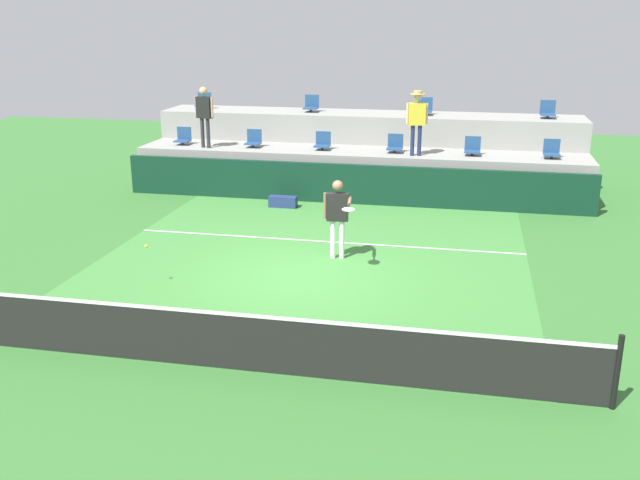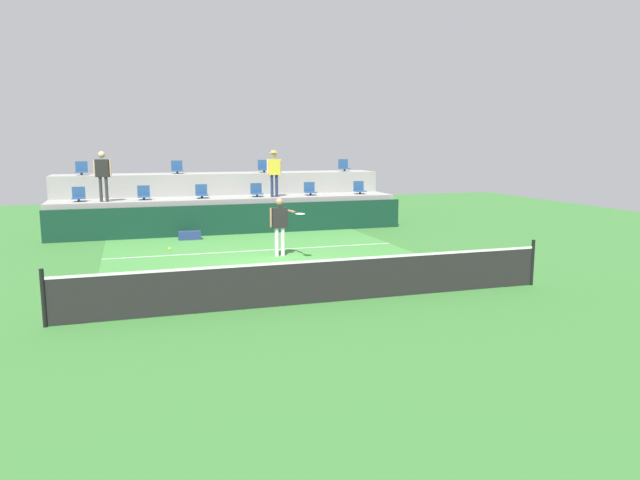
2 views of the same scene
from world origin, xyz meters
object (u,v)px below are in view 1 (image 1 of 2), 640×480
at_px(tennis_player, 338,211).
at_px(equipment_bag, 283,202).
at_px(stadium_chair_lower_left, 254,140).
at_px(stadium_chair_upper_left, 311,105).
at_px(stadium_chair_upper_far_left, 204,102).
at_px(tennis_ball, 146,246).
at_px(stadium_chair_upper_right, 425,108).
at_px(stadium_chair_upper_far_right, 548,111).
at_px(stadium_chair_lower_right, 472,148).
at_px(spectator_with_hat, 417,116).
at_px(spectator_in_white, 204,111).
at_px(stadium_chair_lower_far_right, 552,150).
at_px(stadium_chair_lower_far_left, 183,137).
at_px(stadium_chair_lower_mid_left, 323,142).
at_px(stadium_chair_lower_mid_right, 395,145).

bearing_deg(tennis_player, equipment_bag, 119.60).
relative_size(stadium_chair_lower_left, tennis_player, 0.30).
bearing_deg(stadium_chair_upper_left, stadium_chair_upper_far_left, 180.00).
bearing_deg(tennis_player, tennis_ball, -145.06).
bearing_deg(equipment_bag, stadium_chair_upper_right, 47.48).
height_order(stadium_chair_upper_far_left, tennis_ball, stadium_chair_upper_far_left).
xyz_separation_m(stadium_chair_upper_right, stadium_chair_upper_far_right, (3.58, 0.00, 0.00)).
bearing_deg(stadium_chair_lower_right, stadium_chair_upper_right, 129.37).
relative_size(stadium_chair_upper_right, spectator_with_hat, 0.29).
xyz_separation_m(spectator_in_white, tennis_ball, (1.71, -7.87, -1.53)).
relative_size(stadium_chair_upper_right, equipment_bag, 0.68).
bearing_deg(stadium_chair_lower_left, stadium_chair_lower_far_right, 0.00).
bearing_deg(stadium_chair_lower_far_right, spectator_with_hat, -174.04).
relative_size(stadium_chair_lower_far_right, stadium_chair_upper_left, 1.00).
height_order(stadium_chair_lower_far_left, tennis_player, stadium_chair_lower_far_left).
distance_m(stadium_chair_lower_far_left, stadium_chair_upper_right, 7.39).
height_order(stadium_chair_lower_far_right, tennis_ball, stadium_chair_lower_far_right).
relative_size(stadium_chair_lower_mid_left, stadium_chair_upper_far_left, 1.00).
bearing_deg(stadium_chair_lower_far_left, stadium_chair_upper_far_left, 89.25).
distance_m(stadium_chair_lower_far_left, stadium_chair_upper_far_right, 10.88).
distance_m(stadium_chair_lower_mid_left, stadium_chair_lower_mid_right, 2.11).
bearing_deg(stadium_chair_upper_far_left, stadium_chair_lower_mid_left, -22.76).
xyz_separation_m(stadium_chair_lower_far_right, stadium_chair_upper_far_right, (-0.02, 1.80, 0.85)).
bearing_deg(stadium_chair_upper_right, stadium_chair_upper_far_right, 0.00).
xyz_separation_m(stadium_chair_lower_right, spectator_in_white, (-7.73, -0.38, 0.86)).
bearing_deg(stadium_chair_lower_right, stadium_chair_upper_far_left, 168.14).
xyz_separation_m(stadium_chair_lower_far_left, stadium_chair_upper_far_left, (0.02, 1.80, 0.85)).
xyz_separation_m(stadium_chair_lower_far_right, spectator_in_white, (-9.85, -0.38, 0.86)).
bearing_deg(stadium_chair_lower_far_right, tennis_ball, -134.63).
height_order(stadium_chair_lower_mid_left, stadium_chair_lower_right, same).
bearing_deg(tennis_player, stadium_chair_lower_right, 65.37).
distance_m(stadium_chair_lower_mid_left, stadium_chair_upper_far_left, 4.73).
bearing_deg(tennis_ball, stadium_chair_lower_mid_left, 78.06).
xyz_separation_m(stadium_chair_lower_mid_left, stadium_chair_lower_mid_right, (2.11, 0.00, 0.00)).
distance_m(stadium_chair_lower_far_right, tennis_ball, 11.62).
relative_size(stadium_chair_upper_right, tennis_player, 0.30).
bearing_deg(stadium_chair_lower_right, spectator_with_hat, -166.11).
xyz_separation_m(stadium_chair_lower_far_left, tennis_ball, (2.57, -8.25, -0.67)).
bearing_deg(stadium_chair_lower_mid_left, equipment_bag, -108.97).
bearing_deg(stadium_chair_upper_far_left, stadium_chair_lower_left, -39.37).
bearing_deg(stadium_chair_upper_right, stadium_chair_lower_far_left, -165.80).
bearing_deg(stadium_chair_upper_left, stadium_chair_lower_far_right, -14.16).
distance_m(tennis_player, equipment_bag, 4.62).
relative_size(stadium_chair_lower_far_left, stadium_chair_lower_far_right, 1.00).
bearing_deg(stadium_chair_lower_right, stadium_chair_lower_far_left, 180.00).
bearing_deg(stadium_chair_upper_far_right, stadium_chair_lower_right, -139.45).
bearing_deg(stadium_chair_upper_right, spectator_with_hat, -91.98).
bearing_deg(tennis_ball, stadium_chair_lower_far_left, 107.29).
bearing_deg(spectator_with_hat, stadium_chair_lower_right, 13.89).
bearing_deg(stadium_chair_lower_mid_left, stadium_chair_upper_far_right, 15.75).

